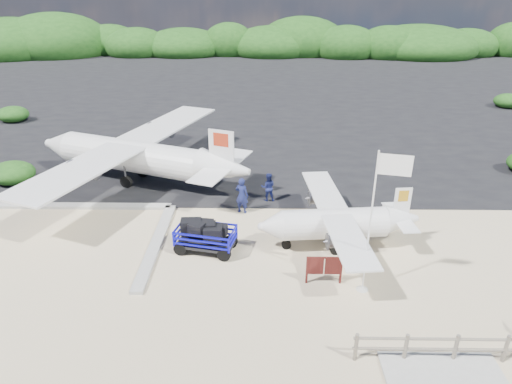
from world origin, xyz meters
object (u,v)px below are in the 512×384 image
(baggage_cart, at_px, (206,251))
(aircraft_small, at_px, (137,86))
(signboard, at_px, (323,283))
(crew_b, at_px, (268,187))
(aircraft_large, at_px, (478,112))
(crew_a, at_px, (242,195))
(flagpole, at_px, (362,289))

(baggage_cart, bearing_deg, aircraft_small, 121.59)
(signboard, distance_m, crew_b, 7.41)
(crew_b, bearing_deg, aircraft_small, -64.80)
(baggage_cart, relative_size, aircraft_large, 0.17)
(crew_a, bearing_deg, aircraft_small, -44.65)
(aircraft_small, bearing_deg, aircraft_large, 157.40)
(crew_a, bearing_deg, flagpole, 149.64)
(crew_b, height_order, aircraft_large, aircraft_large)
(flagpole, height_order, aircraft_small, flagpole)
(signboard, bearing_deg, flagpole, -15.03)
(crew_b, distance_m, aircraft_small, 30.88)
(crew_b, bearing_deg, crew_a, 44.01)
(aircraft_large, bearing_deg, baggage_cart, 67.65)
(signboard, height_order, crew_b, crew_b)
(baggage_cart, bearing_deg, flagpole, -10.11)
(flagpole, height_order, crew_a, flagpole)
(baggage_cart, distance_m, aircraft_small, 34.35)
(crew_a, xyz_separation_m, aircraft_large, (19.68, 18.97, -0.92))
(aircraft_small, bearing_deg, signboard, 109.22)
(flagpole, xyz_separation_m, signboard, (-1.42, 0.38, 0.00))
(flagpole, relative_size, aircraft_small, 0.78)
(aircraft_large, bearing_deg, flagpole, 80.00)
(crew_b, bearing_deg, baggage_cart, 59.79)
(signboard, distance_m, crew_a, 6.72)
(flagpole, distance_m, aircraft_small, 39.10)
(baggage_cart, xyz_separation_m, aircraft_small, (-11.25, 32.45, 0.00))
(flagpole, bearing_deg, signboard, 164.87)
(baggage_cart, relative_size, signboard, 1.83)
(baggage_cart, xyz_separation_m, crew_a, (1.38, 3.58, 0.92))
(crew_a, distance_m, aircraft_large, 27.36)
(baggage_cart, bearing_deg, crew_b, 73.87)
(flagpole, distance_m, aircraft_large, 29.20)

